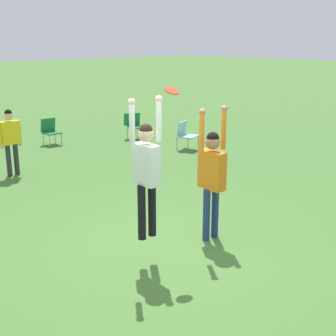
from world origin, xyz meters
TOP-DOWN VIEW (x-y plane):
  - ground_plane at (0.00, 0.00)m, footprint 120.00×120.00m
  - person_jumping at (-0.52, -0.18)m, footprint 0.59×0.45m
  - person_defending at (0.82, -0.25)m, footprint 0.63×0.48m
  - frisbee at (-0.02, -0.18)m, footprint 0.23×0.22m
  - camping_chair_1 at (5.16, 4.74)m, footprint 0.70×0.75m
  - camping_chair_2 at (2.47, 8.12)m, footprint 0.50×0.54m
  - camping_chair_3 at (4.98, 6.97)m, footprint 0.72×0.78m
  - person_spectator_near at (0.04, 5.60)m, footprint 0.59×0.21m

SIDE VIEW (x-z plane):
  - ground_plane at x=0.00m, z-range 0.00..0.00m
  - camping_chair_2 at x=2.47m, z-range 0.06..0.88m
  - camping_chair_1 at x=5.16m, z-range 0.07..0.91m
  - camping_chair_3 at x=4.98m, z-range 0.07..0.93m
  - person_spectator_near at x=0.04m, z-range 0.16..1.80m
  - person_defending at x=0.82m, z-range 0.08..2.32m
  - person_jumping at x=-0.52m, z-range 0.47..2.57m
  - frisbee at x=-0.02m, z-range 2.50..2.60m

